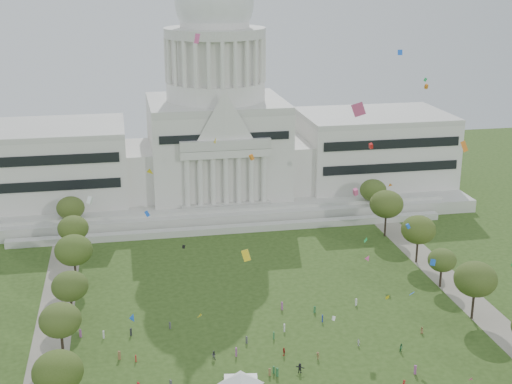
% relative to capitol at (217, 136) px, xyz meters
% --- Properties ---
extents(ground, '(400.00, 400.00, 0.00)m').
position_rel_capitol_xyz_m(ground, '(0.00, -113.59, -22.30)').
color(ground, '#2D4717').
rests_on(ground, ground).
extents(capitol, '(160.00, 64.50, 91.30)m').
position_rel_capitol_xyz_m(capitol, '(0.00, 0.00, 0.00)').
color(capitol, beige).
rests_on(capitol, ground).
extents(path_left, '(8.00, 160.00, 0.04)m').
position_rel_capitol_xyz_m(path_left, '(-48.00, -83.59, -22.28)').
color(path_left, gray).
rests_on(path_left, ground).
extents(path_right, '(8.00, 160.00, 0.04)m').
position_rel_capitol_xyz_m(path_right, '(48.00, -83.59, -22.28)').
color(path_right, gray).
rests_on(path_right, ground).
extents(row_tree_l_1, '(8.86, 8.86, 12.59)m').
position_rel_capitol_xyz_m(row_tree_l_1, '(-44.07, -116.55, -13.34)').
color(row_tree_l_1, black).
rests_on(row_tree_l_1, ground).
extents(row_tree_l_2, '(8.42, 8.42, 11.97)m').
position_rel_capitol_xyz_m(row_tree_l_2, '(-45.04, -96.29, -13.79)').
color(row_tree_l_2, black).
rests_on(row_tree_l_2, ground).
extents(row_tree_r_2, '(9.55, 9.55, 13.58)m').
position_rel_capitol_xyz_m(row_tree_r_2, '(44.17, -96.15, -12.64)').
color(row_tree_r_2, black).
rests_on(row_tree_r_2, ground).
extents(row_tree_l_3, '(8.12, 8.12, 11.55)m').
position_rel_capitol_xyz_m(row_tree_l_3, '(-44.09, -79.67, -14.09)').
color(row_tree_l_3, black).
rests_on(row_tree_l_3, ground).
extents(row_tree_r_3, '(7.01, 7.01, 9.98)m').
position_rel_capitol_xyz_m(row_tree_r_3, '(44.40, -79.10, -15.21)').
color(row_tree_r_3, black).
rests_on(row_tree_r_3, ground).
extents(row_tree_l_4, '(9.29, 9.29, 13.21)m').
position_rel_capitol_xyz_m(row_tree_l_4, '(-44.08, -61.17, -12.90)').
color(row_tree_l_4, black).
rests_on(row_tree_l_4, ground).
extents(row_tree_r_4, '(9.19, 9.19, 13.06)m').
position_rel_capitol_xyz_m(row_tree_r_4, '(44.76, -63.55, -13.01)').
color(row_tree_r_4, black).
rests_on(row_tree_r_4, ground).
extents(row_tree_l_5, '(8.33, 8.33, 11.85)m').
position_rel_capitol_xyz_m(row_tree_l_5, '(-45.22, -42.58, -13.88)').
color(row_tree_l_5, black).
rests_on(row_tree_l_5, ground).
extents(row_tree_r_5, '(9.82, 9.82, 13.96)m').
position_rel_capitol_xyz_m(row_tree_r_5, '(43.49, -43.40, -12.37)').
color(row_tree_r_5, black).
rests_on(row_tree_r_5, ground).
extents(row_tree_l_6, '(8.19, 8.19, 11.64)m').
position_rel_capitol_xyz_m(row_tree_l_6, '(-46.87, -24.45, -14.02)').
color(row_tree_l_6, black).
rests_on(row_tree_l_6, ground).
extents(row_tree_r_6, '(8.42, 8.42, 11.97)m').
position_rel_capitol_xyz_m(row_tree_r_6, '(45.96, -25.46, -13.79)').
color(row_tree_r_6, black).
rests_on(row_tree_r_6, ground).
extents(event_tent, '(9.87, 9.87, 4.85)m').
position_rel_capitol_xyz_m(event_tent, '(-12.04, -116.30, -18.54)').
color(event_tent, '#4C4C4C').
rests_on(event_tent, ground).
extents(person_0, '(0.88, 0.89, 1.55)m').
position_rel_capitol_xyz_m(person_0, '(30.30, -100.52, -21.52)').
color(person_0, olive).
rests_on(person_0, ground).
extents(person_2, '(1.05, 0.98, 1.85)m').
position_rel_capitol_xyz_m(person_2, '(23.03, -106.93, -21.37)').
color(person_2, '#33723F').
rests_on(person_2, ground).
extents(person_3, '(1.02, 1.16, 1.61)m').
position_rel_capitol_xyz_m(person_3, '(5.35, -106.49, -21.49)').
color(person_3, olive).
rests_on(person_3, ground).
extents(person_4, '(0.78, 1.16, 1.83)m').
position_rel_capitol_xyz_m(person_4, '(-1.03, -103.81, -21.38)').
color(person_4, '#B21E1E').
rests_on(person_4, ground).
extents(person_5, '(1.98, 1.66, 2.03)m').
position_rel_capitol_xyz_m(person_5, '(0.57, -110.68, -21.28)').
color(person_5, '#26262B').
rests_on(person_5, ground).
extents(person_8, '(1.09, 0.94, 1.91)m').
position_rel_capitol_xyz_m(person_8, '(-15.25, -102.56, -21.34)').
color(person_8, '#4C4C51').
rests_on(person_8, ground).
extents(person_9, '(1.08, 0.95, 1.50)m').
position_rel_capitol_xyz_m(person_9, '(18.60, -119.24, -21.55)').
color(person_9, '#B21E1E').
rests_on(person_9, ground).
extents(person_10, '(0.75, 1.02, 1.55)m').
position_rel_capitol_xyz_m(person_10, '(15.17, -102.92, -21.52)').
color(person_10, silver).
rests_on(person_10, ground).
extents(distant_crowd, '(64.99, 32.09, 1.94)m').
position_rel_capitol_xyz_m(distant_crowd, '(-12.35, -99.58, -21.42)').
color(distant_crowd, '#4C4C51').
rests_on(distant_crowd, ground).
extents(kite_swarm, '(82.40, 102.38, 59.89)m').
position_rel_capitol_xyz_m(kite_swarm, '(-0.37, -103.35, 5.35)').
color(kite_swarm, green).
rests_on(kite_swarm, ground).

